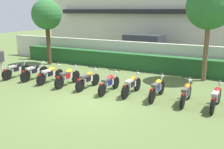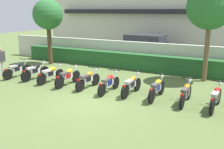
{
  "view_description": "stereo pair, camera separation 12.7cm",
  "coord_description": "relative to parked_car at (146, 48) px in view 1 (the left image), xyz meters",
  "views": [
    {
      "loc": [
        5.28,
        -8.23,
        3.58
      ],
      "look_at": [
        0.0,
        2.0,
        0.73
      ],
      "focal_mm": 41.73,
      "sensor_mm": 36.0,
      "label": 1
    },
    {
      "loc": [
        5.4,
        -8.17,
        3.58
      ],
      "look_at": [
        0.0,
        2.0,
        0.73
      ],
      "focal_mm": 41.73,
      "sensor_mm": 36.0,
      "label": 2
    }
  ],
  "objects": [
    {
      "name": "tree_far_side",
      "position": [
        4.67,
        -3.96,
        2.81
      ],
      "size": [
        2.3,
        2.3,
        4.93
      ],
      "color": "brown",
      "rests_on": "ground"
    },
    {
      "name": "hedge_row",
      "position": [
        1.17,
        -3.13,
        -0.44
      ],
      "size": [
        18.13,
        0.7,
        0.99
      ],
      "primitive_type": "cube",
      "color": "#235628",
      "rests_on": "ground"
    },
    {
      "name": "motorcycle_in_row_6",
      "position": [
        2.24,
        -7.82,
        -0.49
      ],
      "size": [
        0.6,
        1.89,
        0.96
      ],
      "rotation": [
        0.0,
        0.0,
        1.55
      ],
      "color": "black",
      "rests_on": "ground"
    },
    {
      "name": "building",
      "position": [
        1.17,
        5.41,
        2.38
      ],
      "size": [
        23.86,
        6.5,
        6.64
      ],
      "color": "beige",
      "rests_on": "ground"
    },
    {
      "name": "motorcycle_in_row_3",
      "position": [
        -1.08,
        -7.94,
        -0.49
      ],
      "size": [
        0.6,
        1.95,
        0.96
      ],
      "rotation": [
        0.0,
        0.0,
        1.58
      ],
      "color": "black",
      "rests_on": "ground"
    },
    {
      "name": "parked_car",
      "position": [
        0.0,
        0.0,
        0.0
      ],
      "size": [
        4.59,
        2.26,
        1.89
      ],
      "rotation": [
        0.0,
        0.0,
        -0.05
      ],
      "color": "black",
      "rests_on": "ground"
    },
    {
      "name": "motorcycle_in_row_2",
      "position": [
        -2.21,
        -7.89,
        -0.5
      ],
      "size": [
        0.6,
        1.88,
        0.94
      ],
      "rotation": [
        0.0,
        0.0,
        1.53
      ],
      "color": "black",
      "rests_on": "ground"
    },
    {
      "name": "motorcycle_in_row_0",
      "position": [
        -4.52,
        -7.96,
        -0.49
      ],
      "size": [
        0.6,
        1.92,
        0.95
      ],
      "rotation": [
        0.0,
        0.0,
        1.57
      ],
      "color": "black",
      "rests_on": "ground"
    },
    {
      "name": "ground",
      "position": [
        1.17,
        -9.6,
        -0.94
      ],
      "size": [
        60.0,
        60.0,
        0.0
      ],
      "primitive_type": "plane",
      "color": "#566B38"
    },
    {
      "name": "motorcycle_in_row_8",
      "position": [
        4.58,
        -7.87,
        -0.5
      ],
      "size": [
        0.6,
        1.84,
        0.95
      ],
      "rotation": [
        0.0,
        0.0,
        1.59
      ],
      "color": "black",
      "rests_on": "ground"
    },
    {
      "name": "compound_wall",
      "position": [
        1.17,
        -2.43,
        -0.12
      ],
      "size": [
        22.67,
        0.3,
        1.64
      ],
      "primitive_type": "cube",
      "color": "beige",
      "rests_on": "ground"
    },
    {
      "name": "motorcycle_in_row_4",
      "position": [
        0.06,
        -7.91,
        -0.5
      ],
      "size": [
        0.6,
        1.82,
        0.95
      ],
      "rotation": [
        0.0,
        0.0,
        1.51
      ],
      "color": "black",
      "rests_on": "ground"
    },
    {
      "name": "tree_near_inspector",
      "position": [
        -5.33,
        -4.31,
        2.33
      ],
      "size": [
        1.97,
        1.97,
        4.31
      ],
      "color": "#4C3823",
      "rests_on": "ground"
    },
    {
      "name": "motorcycle_in_row_9",
      "position": [
        5.69,
        -7.92,
        -0.48
      ],
      "size": [
        0.6,
        1.94,
        0.97
      ],
      "rotation": [
        0.0,
        0.0,
        1.51
      ],
      "color": "black",
      "rests_on": "ground"
    },
    {
      "name": "motorcycle_in_row_1",
      "position": [
        -3.33,
        -7.82,
        -0.49
      ],
      "size": [
        0.6,
        1.89,
        0.96
      ],
      "rotation": [
        0.0,
        0.0,
        1.52
      ],
      "color": "black",
      "rests_on": "ground"
    },
    {
      "name": "motorcycle_in_row_5",
      "position": [
        1.23,
        -7.99,
        -0.5
      ],
      "size": [
        0.6,
        1.9,
        0.94
      ],
      "rotation": [
        0.0,
        0.0,
        1.58
      ],
      "color": "black",
      "rests_on": "ground"
    },
    {
      "name": "motorcycle_in_row_7",
      "position": [
        3.39,
        -7.82,
        -0.49
      ],
      "size": [
        0.6,
        1.93,
        0.96
      ],
      "rotation": [
        0.0,
        0.0,
        1.58
      ],
      "color": "black",
      "rests_on": "ground"
    }
  ]
}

